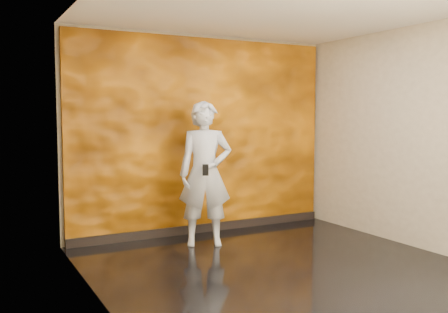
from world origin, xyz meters
TOP-DOWN VIEW (x-y plane):
  - room at (0.00, 0.00)m, footprint 4.02×4.02m
  - feature_wall at (0.00, 1.96)m, footprint 3.90×0.06m
  - baseboard at (0.00, 1.92)m, footprint 3.90×0.04m
  - man at (-0.31, 1.28)m, footprint 0.79×0.66m
  - phone at (-0.42, 1.03)m, footprint 0.08×0.04m

SIDE VIEW (x-z plane):
  - baseboard at x=0.00m, z-range 0.00..0.12m
  - man at x=-0.31m, z-range 0.00..1.85m
  - phone at x=-0.42m, z-range 0.93..1.07m
  - feature_wall at x=0.00m, z-range 0.00..2.75m
  - room at x=0.00m, z-range -0.01..2.81m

